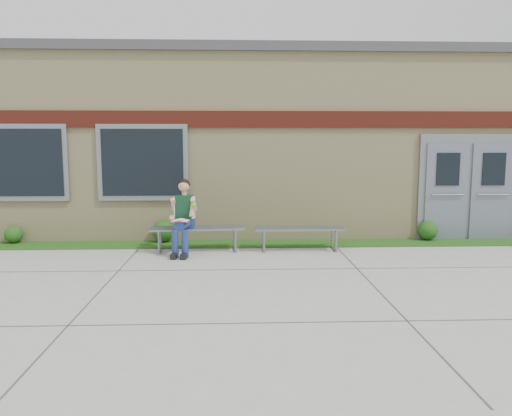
{
  "coord_description": "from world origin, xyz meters",
  "views": [
    {
      "loc": [
        -1.03,
        -7.65,
        2.11
      ],
      "look_at": [
        -0.67,
        1.7,
        0.89
      ],
      "focal_mm": 35.0,
      "sensor_mm": 36.0,
      "label": 1
    }
  ],
  "objects": [
    {
      "name": "grass_strip",
      "position": [
        0.0,
        2.6,
        0.01
      ],
      "size": [
        16.0,
        0.8,
        0.02
      ],
      "primitive_type": "cube",
      "color": "#244612",
      "rests_on": "ground"
    },
    {
      "name": "shrub_mid",
      "position": [
        -2.6,
        2.85,
        0.25
      ],
      "size": [
        0.47,
        0.47,
        0.47
      ],
      "primitive_type": "sphere",
      "color": "#244612",
      "rests_on": "grass_strip"
    },
    {
      "name": "bench_right",
      "position": [
        0.2,
        2.0,
        0.35
      ],
      "size": [
        1.76,
        0.49,
        0.46
      ],
      "rotation": [
        0.0,
        0.0,
        0.0
      ],
      "color": "slate",
      "rests_on": "ground"
    },
    {
      "name": "ground",
      "position": [
        0.0,
        0.0,
        0.0
      ],
      "size": [
        80.0,
        80.0,
        0.0
      ],
      "primitive_type": "plane",
      "color": "#9E9E99",
      "rests_on": "ground"
    },
    {
      "name": "school_building",
      "position": [
        -0.0,
        5.99,
        2.1
      ],
      "size": [
        16.2,
        6.22,
        4.2
      ],
      "color": "beige",
      "rests_on": "ground"
    },
    {
      "name": "bench_left",
      "position": [
        -1.8,
        2.0,
        0.37
      ],
      "size": [
        1.86,
        0.65,
        0.48
      ],
      "rotation": [
        0.0,
        0.0,
        0.08
      ],
      "color": "slate",
      "rests_on": "ground"
    },
    {
      "name": "shrub_east",
      "position": [
        3.11,
        2.85,
        0.23
      ],
      "size": [
        0.42,
        0.42,
        0.42
      ],
      "primitive_type": "sphere",
      "color": "#244612",
      "rests_on": "grass_strip"
    },
    {
      "name": "shrub_west",
      "position": [
        -5.73,
        2.85,
        0.2
      ],
      "size": [
        0.36,
        0.36,
        0.36
      ],
      "primitive_type": "sphere",
      "color": "#244612",
      "rests_on": "grass_strip"
    },
    {
      "name": "girl",
      "position": [
        -2.05,
        1.79,
        0.74
      ],
      "size": [
        0.51,
        0.88,
        1.42
      ],
      "rotation": [
        0.0,
        0.0,
        -0.13
      ],
      "color": "navy",
      "rests_on": "ground"
    }
  ]
}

